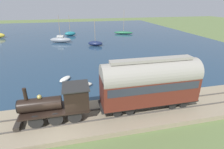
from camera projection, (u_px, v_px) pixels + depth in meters
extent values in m
plane|color=#607542|center=(62.00, 129.00, 14.60)|extent=(200.00, 200.00, 0.00)
cube|color=navy|center=(67.00, 36.00, 53.77)|extent=(80.00, 80.00, 0.01)
cube|color=gray|center=(62.00, 122.00, 15.15)|extent=(5.20, 56.00, 0.46)
cube|color=#4C4742|center=(62.00, 125.00, 14.31)|extent=(0.07, 54.88, 0.12)
cube|color=#4C4742|center=(62.00, 114.00, 15.77)|extent=(0.07, 54.88, 0.12)
cylinder|color=black|center=(75.00, 117.00, 14.29)|extent=(0.12, 1.15, 1.15)
cylinder|color=black|center=(74.00, 106.00, 15.75)|extent=(0.12, 1.15, 1.15)
cylinder|color=black|center=(56.00, 119.00, 13.98)|extent=(0.12, 1.15, 1.15)
cylinder|color=black|center=(57.00, 108.00, 15.44)|extent=(0.12, 1.15, 1.15)
cylinder|color=black|center=(36.00, 122.00, 13.67)|extent=(0.12, 1.15, 1.15)
cylinder|color=black|center=(39.00, 110.00, 15.13)|extent=(0.12, 1.15, 1.15)
cube|color=black|center=(56.00, 109.00, 14.53)|extent=(2.12, 5.46, 0.12)
cylinder|color=black|center=(41.00, 104.00, 14.07)|extent=(1.10, 3.27, 1.10)
cylinder|color=black|center=(18.00, 107.00, 13.72)|extent=(1.04, 0.08, 1.04)
cylinder|color=black|center=(25.00, 94.00, 13.46)|extent=(0.29, 0.29, 1.00)
sphere|color=tan|center=(39.00, 97.00, 13.80)|extent=(0.36, 0.36, 0.36)
cube|color=black|center=(76.00, 96.00, 14.52)|extent=(2.02, 1.91, 1.80)
cube|color=#282828|center=(76.00, 86.00, 14.16)|extent=(2.22, 2.15, 0.10)
cube|color=#2D2823|center=(19.00, 122.00, 14.25)|extent=(1.92, 0.44, 0.32)
cylinder|color=black|center=(183.00, 104.00, 16.44)|extent=(0.12, 0.76, 0.76)
cylinder|color=black|center=(174.00, 96.00, 17.90)|extent=(0.12, 0.76, 0.76)
cylinder|color=black|center=(172.00, 105.00, 16.20)|extent=(0.12, 0.76, 0.76)
cylinder|color=black|center=(164.00, 97.00, 17.66)|extent=(0.12, 0.76, 0.76)
cylinder|color=black|center=(130.00, 111.00, 15.35)|extent=(0.12, 0.76, 0.76)
cylinder|color=black|center=(125.00, 102.00, 16.80)|extent=(0.12, 0.76, 0.76)
cylinder|color=black|center=(117.00, 113.00, 15.11)|extent=(0.12, 0.76, 0.76)
cylinder|color=black|center=(113.00, 103.00, 16.56)|extent=(0.12, 0.76, 0.76)
cube|color=black|center=(148.00, 101.00, 16.38)|extent=(2.13, 9.22, 0.16)
cube|color=#5B2319|center=(150.00, 88.00, 15.85)|extent=(2.37, 8.85, 2.59)
cube|color=#2D333D|center=(150.00, 83.00, 15.67)|extent=(2.40, 8.30, 0.73)
cylinder|color=gray|center=(151.00, 75.00, 15.34)|extent=(2.49, 8.85, 2.49)
cube|color=gray|center=(152.00, 60.00, 14.82)|extent=(0.83, 7.37, 0.24)
ellipsoid|color=#1E707A|center=(70.00, 34.00, 53.90)|extent=(2.20, 3.57, 1.27)
cylinder|color=#9E8460|center=(69.00, 24.00, 52.73)|extent=(0.10, 0.10, 4.77)
ellipsoid|color=#192347|center=(95.00, 43.00, 41.79)|extent=(2.88, 3.86, 1.13)
cylinder|color=#9E8460|center=(95.00, 31.00, 40.62)|extent=(0.10, 0.10, 4.89)
ellipsoid|color=gray|center=(61.00, 40.00, 44.99)|extent=(2.75, 5.63, 1.35)
cylinder|color=#9E8460|center=(59.00, 26.00, 43.68)|extent=(0.10, 0.10, 5.39)
cube|color=silver|center=(60.00, 36.00, 44.64)|extent=(1.26, 1.80, 0.45)
ellipsoid|color=#236B42|center=(124.00, 33.00, 56.89)|extent=(3.59, 6.21, 0.85)
cylinder|color=#9E8460|center=(124.00, 21.00, 55.45)|extent=(0.10, 0.10, 6.57)
ellipsoid|color=silver|center=(65.00, 79.00, 23.52)|extent=(2.22, 1.91, 0.44)
ellipsoid|color=beige|center=(84.00, 85.00, 21.77)|extent=(1.00, 2.04, 0.54)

